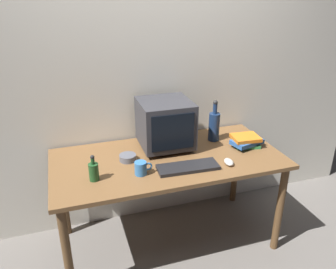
{
  "coord_description": "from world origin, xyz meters",
  "views": [
    {
      "loc": [
        -0.67,
        -2.07,
        1.9
      ],
      "look_at": [
        0.0,
        0.0,
        0.94
      ],
      "focal_mm": 36.03,
      "sensor_mm": 36.0,
      "label": 1
    }
  ],
  "objects_px": {
    "bottle_short": "(94,171)",
    "mug": "(141,168)",
    "keyboard": "(188,167)",
    "bottle_tall": "(214,125)",
    "computer_mouse": "(229,162)",
    "crt_monitor": "(165,124)",
    "book_stack": "(246,141)",
    "cd_spindle": "(128,158)"
  },
  "relations": [
    {
      "from": "mug",
      "to": "cd_spindle",
      "type": "bearing_deg",
      "value": 101.81
    },
    {
      "from": "crt_monitor",
      "to": "computer_mouse",
      "type": "distance_m",
      "value": 0.55
    },
    {
      "from": "crt_monitor",
      "to": "bottle_tall",
      "type": "distance_m",
      "value": 0.42
    },
    {
      "from": "book_stack",
      "to": "bottle_short",
      "type": "bearing_deg",
      "value": -173.31
    },
    {
      "from": "book_stack",
      "to": "cd_spindle",
      "type": "bearing_deg",
      "value": 176.56
    },
    {
      "from": "bottle_short",
      "to": "book_stack",
      "type": "height_order",
      "value": "bottle_short"
    },
    {
      "from": "computer_mouse",
      "to": "keyboard",
      "type": "bearing_deg",
      "value": -178.64
    },
    {
      "from": "bottle_tall",
      "to": "crt_monitor",
      "type": "bearing_deg",
      "value": -179.22
    },
    {
      "from": "bottle_tall",
      "to": "mug",
      "type": "height_order",
      "value": "bottle_tall"
    },
    {
      "from": "keyboard",
      "to": "bottle_tall",
      "type": "bearing_deg",
      "value": 48.91
    },
    {
      "from": "computer_mouse",
      "to": "book_stack",
      "type": "bearing_deg",
      "value": 46.91
    },
    {
      "from": "computer_mouse",
      "to": "book_stack",
      "type": "xyz_separation_m",
      "value": [
        0.26,
        0.22,
        0.03
      ]
    },
    {
      "from": "computer_mouse",
      "to": "bottle_tall",
      "type": "distance_m",
      "value": 0.43
    },
    {
      "from": "book_stack",
      "to": "cd_spindle",
      "type": "distance_m",
      "value": 0.92
    },
    {
      "from": "computer_mouse",
      "to": "mug",
      "type": "relative_size",
      "value": 0.83
    },
    {
      "from": "computer_mouse",
      "to": "crt_monitor",
      "type": "bearing_deg",
      "value": 137.16
    },
    {
      "from": "crt_monitor",
      "to": "book_stack",
      "type": "xyz_separation_m",
      "value": [
        0.6,
        -0.18,
        -0.15
      ]
    },
    {
      "from": "bottle_short",
      "to": "cd_spindle",
      "type": "relative_size",
      "value": 1.48
    },
    {
      "from": "book_stack",
      "to": "computer_mouse",
      "type": "bearing_deg",
      "value": -140.22
    },
    {
      "from": "keyboard",
      "to": "mug",
      "type": "bearing_deg",
      "value": 177.95
    },
    {
      "from": "computer_mouse",
      "to": "bottle_short",
      "type": "xyz_separation_m",
      "value": [
        -0.92,
        0.08,
        0.05
      ]
    },
    {
      "from": "mug",
      "to": "bottle_tall",
      "type": "bearing_deg",
      "value": 27.04
    },
    {
      "from": "keyboard",
      "to": "bottle_short",
      "type": "height_order",
      "value": "bottle_short"
    },
    {
      "from": "crt_monitor",
      "to": "bottle_tall",
      "type": "height_order",
      "value": "crt_monitor"
    },
    {
      "from": "cd_spindle",
      "to": "crt_monitor",
      "type": "bearing_deg",
      "value": 21.9
    },
    {
      "from": "bottle_short",
      "to": "cd_spindle",
      "type": "height_order",
      "value": "bottle_short"
    },
    {
      "from": "crt_monitor",
      "to": "computer_mouse",
      "type": "xyz_separation_m",
      "value": [
        0.34,
        -0.4,
        -0.17
      ]
    },
    {
      "from": "keyboard",
      "to": "bottle_tall",
      "type": "height_order",
      "value": "bottle_tall"
    },
    {
      "from": "keyboard",
      "to": "bottle_tall",
      "type": "relative_size",
      "value": 1.26
    },
    {
      "from": "crt_monitor",
      "to": "bottle_short",
      "type": "height_order",
      "value": "crt_monitor"
    },
    {
      "from": "bottle_short",
      "to": "mug",
      "type": "relative_size",
      "value": 1.48
    },
    {
      "from": "book_stack",
      "to": "bottle_tall",
      "type": "bearing_deg",
      "value": 134.9
    },
    {
      "from": "bottle_tall",
      "to": "book_stack",
      "type": "xyz_separation_m",
      "value": [
        0.19,
        -0.19,
        -0.08
      ]
    },
    {
      "from": "computer_mouse",
      "to": "cd_spindle",
      "type": "xyz_separation_m",
      "value": [
        -0.66,
        0.27,
        0.0
      ]
    },
    {
      "from": "computer_mouse",
      "to": "bottle_tall",
      "type": "bearing_deg",
      "value": 87.02
    },
    {
      "from": "bottle_tall",
      "to": "book_stack",
      "type": "relative_size",
      "value": 1.26
    },
    {
      "from": "bottle_short",
      "to": "mug",
      "type": "bearing_deg",
      "value": -4.15
    },
    {
      "from": "computer_mouse",
      "to": "mug",
      "type": "xyz_separation_m",
      "value": [
        -0.61,
        0.06,
        0.03
      ]
    },
    {
      "from": "crt_monitor",
      "to": "bottle_tall",
      "type": "relative_size",
      "value": 1.17
    },
    {
      "from": "computer_mouse",
      "to": "bottle_tall",
      "type": "relative_size",
      "value": 0.3
    },
    {
      "from": "crt_monitor",
      "to": "cd_spindle",
      "type": "xyz_separation_m",
      "value": [
        -0.32,
        -0.13,
        -0.17
      ]
    },
    {
      "from": "bottle_tall",
      "to": "book_stack",
      "type": "bearing_deg",
      "value": -45.1
    }
  ]
}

